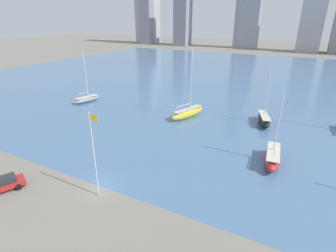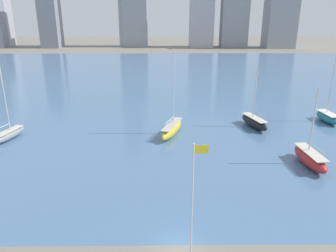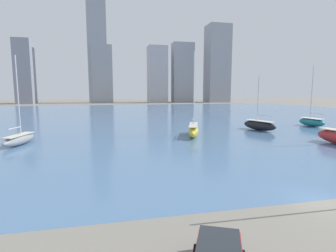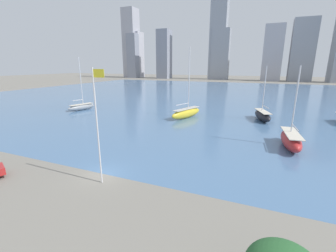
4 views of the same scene
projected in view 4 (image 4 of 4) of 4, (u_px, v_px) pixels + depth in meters
The scene contains 8 objects.
ground_plane at pixel (103, 174), 23.43m from camera, with size 500.00×500.00×0.00m, color gray.
harbor_water at pixel (220, 95), 85.91m from camera, with size 180.00×140.00×0.00m.
flag_pole at pixel (98, 124), 20.18m from camera, with size 1.24×0.14×10.82m.
distant_city_skyline at pixel (234, 46), 170.95m from camera, with size 176.93×23.07×68.73m.
sailboat_black at pixel (262, 115), 46.08m from camera, with size 4.25×8.07×10.87m.
sailboat_red at pixel (291, 140), 30.66m from camera, with size 2.90×8.17×10.95m.
sailboat_gray at pixel (81, 106), 56.87m from camera, with size 3.60×7.51×12.95m.
sailboat_yellow at pixel (186, 113), 48.28m from camera, with size 4.74×9.36×14.64m.
Camera 4 is at (14.38, -17.13, 10.95)m, focal length 24.00 mm.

